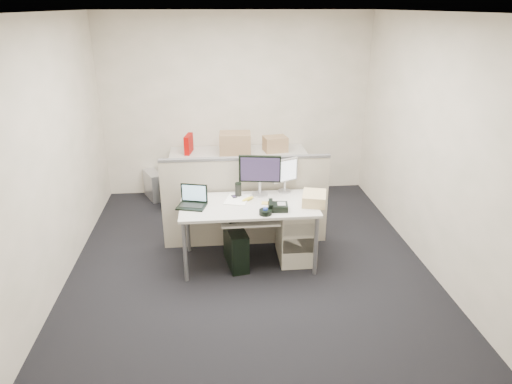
{
  "coord_description": "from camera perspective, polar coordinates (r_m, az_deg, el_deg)",
  "views": [
    {
      "loc": [
        -0.35,
        -4.57,
        2.76
      ],
      "look_at": [
        0.1,
        0.15,
        0.81
      ],
      "focal_mm": 32.0,
      "sensor_mm": 36.0,
      "label": 1
    }
  ],
  "objects": [
    {
      "name": "cardboard_box_left",
      "position": [
        6.66,
        -2.62,
        6.0
      ],
      "size": [
        0.47,
        0.36,
        0.33
      ],
      "primitive_type": "cube",
      "rotation": [
        0.0,
        0.0,
        -0.06
      ],
      "color": "#A68156",
      "rests_on": "back_counter"
    },
    {
      "name": "sticky_pad",
      "position": [
        5.03,
        1.11,
        -1.39
      ],
      "size": [
        0.08,
        0.08,
        0.01
      ],
      "primitive_type": "cube",
      "rotation": [
        0.0,
        0.0,
        -0.21
      ],
      "color": "gold",
      "rests_on": "desk"
    },
    {
      "name": "floor",
      "position": [
        5.36,
        -0.88,
        -8.73
      ],
      "size": [
        4.0,
        4.5,
        0.01
      ],
      "primitive_type": "cube",
      "color": "black",
      "rests_on": "ground"
    },
    {
      "name": "paper_stack",
      "position": [
        5.12,
        -2.38,
        -0.96
      ],
      "size": [
        0.32,
        0.36,
        0.01
      ],
      "primitive_type": "cube",
      "rotation": [
        0.0,
        0.0,
        -0.29
      ],
      "color": "white",
      "rests_on": "desk"
    },
    {
      "name": "desk",
      "position": [
        5.04,
        -0.93,
        -2.2
      ],
      "size": [
        1.5,
        0.75,
        0.73
      ],
      "color": "silver",
      "rests_on": "floor"
    },
    {
      "name": "cubicle_partition",
      "position": [
        5.49,
        -1.29,
        -1.37
      ],
      "size": [
        2.0,
        0.06,
        1.1
      ],
      "primitive_type": "cube",
      "color": "#A99F88",
      "rests_on": "floor"
    },
    {
      "name": "banana",
      "position": [
        5.1,
        -1.02,
        -0.87
      ],
      "size": [
        0.16,
        0.14,
        0.04
      ],
      "primitive_type": "ellipsoid",
      "rotation": [
        0.0,
        0.0,
        0.67
      ],
      "color": "yellow",
      "rests_on": "desk"
    },
    {
      "name": "wall_front",
      "position": [
        2.74,
        2.78,
        -8.65
      ],
      "size": [
        4.0,
        0.02,
        2.7
      ],
      "primitive_type": "cube",
      "color": "silver",
      "rests_on": "ground"
    },
    {
      "name": "pc_tower_desk",
      "position": [
        5.19,
        -2.52,
        -6.91
      ],
      "size": [
        0.27,
        0.51,
        0.45
      ],
      "primitive_type": "cube",
      "rotation": [
        0.0,
        0.0,
        0.17
      ],
      "color": "black",
      "rests_on": "floor"
    },
    {
      "name": "keyboard_tray",
      "position": [
        4.9,
        -0.76,
        -3.55
      ],
      "size": [
        0.62,
        0.32,
        0.02
      ],
      "primitive_type": "cube",
      "color": "silver",
      "rests_on": "desk"
    },
    {
      "name": "back_counter",
      "position": [
        6.94,
        -2.18,
        2.11
      ],
      "size": [
        2.0,
        0.6,
        0.72
      ],
      "primitive_type": "cube",
      "color": "beige",
      "rests_on": "floor"
    },
    {
      "name": "wall_left",
      "position": [
        5.06,
        -24.24,
        4.17
      ],
      "size": [
        0.02,
        4.5,
        2.7
      ],
      "primitive_type": "cube",
      "color": "silver",
      "rests_on": "ground"
    },
    {
      "name": "cellphone",
      "position": [
        5.19,
        -2.76,
        -0.62
      ],
      "size": [
        0.08,
        0.11,
        0.01
      ],
      "primitive_type": "cube",
      "rotation": [
        0.0,
        0.0,
        0.26
      ],
      "color": "black",
      "rests_on": "desk"
    },
    {
      "name": "trackball",
      "position": [
        4.76,
        1.18,
        -2.52
      ],
      "size": [
        0.16,
        0.16,
        0.05
      ],
      "primitive_type": "cylinder",
      "rotation": [
        0.0,
        0.0,
        0.24
      ],
      "color": "black",
      "rests_on": "desk"
    },
    {
      "name": "cardboard_box_right",
      "position": [
        6.8,
        2.42,
        5.95
      ],
      "size": [
        0.37,
        0.31,
        0.24
      ],
      "primitive_type": "cube",
      "rotation": [
        0.0,
        0.0,
        0.17
      ],
      "color": "#A68156",
      "rests_on": "back_counter"
    },
    {
      "name": "drawer_pedestal",
      "position": [
        5.3,
        5.01,
        -5.07
      ],
      "size": [
        0.4,
        0.55,
        0.65
      ],
      "primitive_type": "cube",
      "color": "beige",
      "rests_on": "floor"
    },
    {
      "name": "keyboard",
      "position": [
        4.92,
        -1.38,
        -3.13
      ],
      "size": [
        0.44,
        0.27,
        0.02
      ],
      "primitive_type": "cube",
      "rotation": [
        0.0,
        0.0,
        0.33
      ],
      "color": "black",
      "rests_on": "keyboard_tray"
    },
    {
      "name": "desk_phone",
      "position": [
        4.87,
        2.76,
        -1.88
      ],
      "size": [
        0.22,
        0.19,
        0.07
      ],
      "primitive_type": "cube",
      "rotation": [
        0.0,
        0.0,
        -0.09
      ],
      "color": "black",
      "rests_on": "desk"
    },
    {
      "name": "red_binder",
      "position": [
        6.78,
        -8.41,
        5.88
      ],
      "size": [
        0.13,
        0.32,
        0.29
      ],
      "primitive_type": "cube",
      "rotation": [
        0.0,
        0.0,
        -0.18
      ],
      "color": "#9E0603",
      "rests_on": "back_counter"
    },
    {
      "name": "manila_folders",
      "position": [
        5.05,
        7.28,
        -0.8
      ],
      "size": [
        0.32,
        0.37,
        0.12
      ],
      "primitive_type": "cube",
      "rotation": [
        0.0,
        0.0,
        -0.25
      ],
      "color": "tan",
      "rests_on": "desk"
    },
    {
      "name": "pc_tower_spare_silver",
      "position": [
        7.14,
        -12.68,
        0.85
      ],
      "size": [
        0.35,
        0.48,
        0.42
      ],
      "primitive_type": "cube",
      "rotation": [
        0.0,
        0.0,
        0.43
      ],
      "color": "#B7B7BC",
      "rests_on": "floor"
    },
    {
      "name": "wall_right",
      "position": [
        5.33,
        21.08,
        5.51
      ],
      "size": [
        0.02,
        4.5,
        2.7
      ],
      "primitive_type": "cube",
      "color": "silver",
      "rests_on": "ground"
    },
    {
      "name": "pc_tower_spare_dark",
      "position": [
        6.75,
        -10.94,
        -0.49
      ],
      "size": [
        0.25,
        0.42,
        0.37
      ],
      "primitive_type": "cube",
      "rotation": [
        0.0,
        0.0,
        0.24
      ],
      "color": "black",
      "rests_on": "floor"
    },
    {
      "name": "wall_back",
      "position": [
        6.98,
        -2.46,
        10.68
      ],
      "size": [
        4.0,
        0.02,
        2.7
      ],
      "primitive_type": "cube",
      "color": "silver",
      "rests_on": "ground"
    },
    {
      "name": "travel_mug",
      "position": [
        5.18,
        -2.23,
        0.21
      ],
      "size": [
        0.08,
        0.08,
        0.16
      ],
      "primitive_type": "cylinder",
      "rotation": [
        0.0,
        0.0,
        -0.18
      ],
      "color": "black",
      "rests_on": "desk"
    },
    {
      "name": "ceiling",
      "position": [
        4.59,
        -1.1,
        21.6
      ],
      "size": [
        4.0,
        4.5,
        0.01
      ],
      "primitive_type": "cube",
      "color": "white",
      "rests_on": "ground"
    },
    {
      "name": "laptop",
      "position": [
        4.95,
        -8.1,
        -0.68
      ],
      "size": [
        0.35,
        0.29,
        0.22
      ],
      "primitive_type": "cube",
      "rotation": [
        0.0,
        0.0,
        -0.26
      ],
      "color": "black",
      "rests_on": "desk"
    },
    {
      "name": "monitor_main",
      "position": [
        5.17,
        0.49,
        2.08
      ],
      "size": [
        0.5,
        0.25,
        0.47
      ],
      "primitive_type": "cube",
      "rotation": [
        0.0,
        0.0,
        -0.16
      ],
      "color": "black",
      "rests_on": "desk"
    },
    {
      "name": "monitor_small",
      "position": [
        5.29,
        3.63,
        2.02
      ],
      "size": [
        0.36,
        0.28,
        0.39
      ],
      "primitive_type": "cube",
      "rotation": [
        0.0,
        0.0,
        0.42
      ],
      "color": "#B7B7BC",
      "rests_on": "desk"
    }
  ]
}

